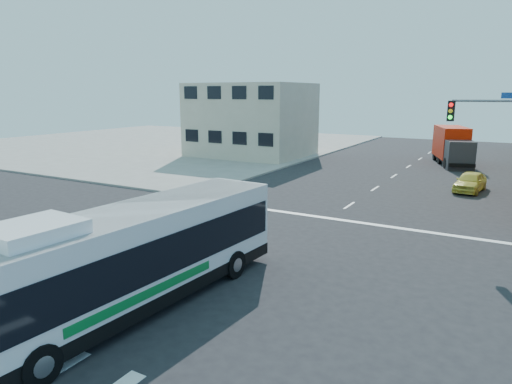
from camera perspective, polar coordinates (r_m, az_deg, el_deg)
The scene contains 6 objects.
ground at distance 18.08m, azimuth -1.64°, elevation -10.38°, with size 120.00×120.00×0.00m, color black.
sidewalk_nw at distance 66.19m, azimuth -12.00°, elevation 6.04°, with size 50.00×50.00×0.15m, color gray.
building_west at distance 51.24m, azimuth -0.59°, elevation 8.97°, with size 12.06×10.06×8.00m.
transit_bus at distance 15.32m, azimuth -15.53°, elevation -7.89°, with size 3.51×12.60×3.68m.
box_truck at distance 49.11m, azimuth 23.37°, elevation 5.22°, with size 4.85×8.49×3.68m.
parked_car at distance 36.31m, azimuth 25.19°, elevation 1.18°, with size 1.68×4.17×1.42m, color gold.
Camera 1 is at (8.67, -14.26, 6.97)m, focal length 32.00 mm.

